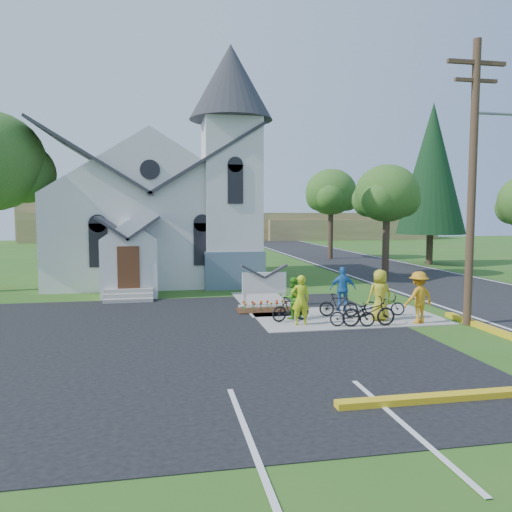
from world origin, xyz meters
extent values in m
plane|color=#295C1A|center=(0.00, 0.00, 0.00)|extent=(120.00, 120.00, 0.00)
cube|color=black|center=(-7.00, -2.00, 0.01)|extent=(20.00, 16.00, 0.02)
cube|color=black|center=(10.00, 15.00, 0.01)|extent=(8.00, 90.00, 0.02)
cube|color=gray|center=(1.50, 0.50, 0.03)|extent=(7.00, 4.00, 0.05)
cube|color=silver|center=(-6.00, 13.00, 2.50)|extent=(11.00, 9.00, 5.00)
cube|color=slate|center=(-1.70, 9.70, 1.00)|extent=(3.20, 3.20, 2.00)
cube|color=silver|center=(-1.70, 9.70, 4.50)|extent=(3.00, 3.00, 9.00)
cone|color=#2A2A2F|center=(-1.70, 9.70, 11.00)|extent=(4.50, 4.50, 4.00)
cube|color=silver|center=(-7.00, 7.30, 1.40)|extent=(2.60, 2.40, 2.80)
cube|color=#502C17|center=(-7.00, 6.07, 1.50)|extent=(1.00, 0.10, 2.00)
cube|color=gray|center=(-1.20, 3.20, 0.05)|extent=(2.20, 0.40, 0.10)
cube|color=white|center=(-2.05, 3.20, 0.55)|extent=(0.12, 0.12, 1.00)
cube|color=white|center=(-0.35, 3.20, 0.55)|extent=(0.12, 0.12, 1.00)
cube|color=white|center=(-1.20, 3.20, 1.05)|extent=(1.90, 0.14, 0.90)
cube|color=#371C0F|center=(-1.20, 2.30, 0.04)|extent=(2.60, 1.10, 0.07)
cylinder|color=#413020|center=(5.30, -1.50, 5.00)|extent=(0.28, 0.28, 10.00)
cube|color=#413020|center=(5.30, -1.50, 9.20)|extent=(2.20, 0.14, 0.14)
cube|color=#413020|center=(5.30, -1.50, 8.60)|extent=(1.60, 0.12, 0.12)
cylinder|color=gray|center=(6.40, -1.50, 7.50)|extent=(2.20, 0.10, 0.10)
cylinder|color=#372A1E|center=(8.50, 12.00, 2.02)|extent=(0.44, 0.44, 4.05)
ellipsoid|color=#2D5D20|center=(8.50, 12.00, 5.25)|extent=(4.00, 4.00, 3.60)
cylinder|color=#372A1E|center=(9.00, 24.00, 2.25)|extent=(0.44, 0.44, 4.50)
ellipsoid|color=#2D5D20|center=(9.00, 24.00, 5.82)|extent=(4.40, 4.40, 3.96)
cylinder|color=#372A1E|center=(15.00, 18.00, 1.20)|extent=(0.50, 0.50, 2.40)
cone|color=black|center=(15.00, 18.00, 7.40)|extent=(5.20, 5.20, 10.00)
cube|color=olive|center=(6.00, 56.00, 2.00)|extent=(60.00, 8.00, 4.00)
cube|color=olive|center=(-10.00, 58.00, 2.80)|extent=(30.00, 6.00, 5.60)
cube|color=olive|center=(22.00, 54.00, 1.50)|extent=(25.00, 6.00, 3.00)
imported|color=#B1C717|center=(-0.65, -0.54, 0.94)|extent=(0.68, 0.47, 1.79)
imported|color=black|center=(1.06, -1.16, 0.46)|extent=(1.65, 0.88, 0.83)
imported|color=green|center=(-0.66, 0.53, 0.84)|extent=(0.88, 0.75, 1.57)
imported|color=black|center=(-0.84, 0.10, 0.51)|extent=(1.59, 0.77, 0.92)
imported|color=#256EBB|center=(1.73, 1.58, 0.95)|extent=(1.12, 0.63, 1.80)
imported|color=black|center=(1.64, -1.20, 0.56)|extent=(1.96, 0.75, 1.02)
imported|color=orange|center=(3.62, -1.06, 0.99)|extent=(1.35, 0.98, 1.88)
imported|color=black|center=(1.16, 0.51, 0.49)|extent=(1.53, 0.90, 0.89)
imported|color=gold|center=(2.44, -0.38, 1.00)|extent=(0.94, 0.63, 1.90)
imported|color=black|center=(3.03, 0.49, 0.45)|extent=(1.63, 1.07, 0.81)
camera|label=1|loc=(-5.48, -17.47, 4.05)|focal=35.00mm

